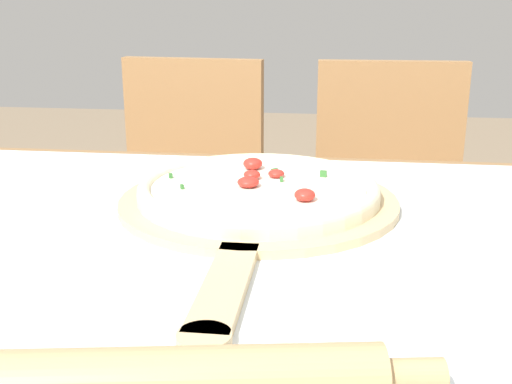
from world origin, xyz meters
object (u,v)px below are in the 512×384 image
pizza (259,189)px  rolling_pin (149,381)px  pizza_peel (257,206)px  chair_left (186,203)px  chair_right (388,211)px

pizza → rolling_pin: 0.49m
pizza_peel → rolling_pin: size_ratio=1.42×
rolling_pin → chair_left: 1.25m
pizza → rolling_pin: rolling_pin is taller
chair_left → chair_right: same height
rolling_pin → chair_left: bearing=102.4°
rolling_pin → chair_right: bearing=77.2°
rolling_pin → chair_left: size_ratio=0.49×
pizza_peel → pizza: (0.00, 0.02, 0.02)m
pizza → chair_left: bearing=111.8°
pizza_peel → rolling_pin: 0.47m
pizza → chair_left: chair_left is taller
chair_left → rolling_pin: bearing=-72.7°
chair_left → chair_right: bearing=5.0°
chair_left → pizza_peel: bearing=-63.8°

